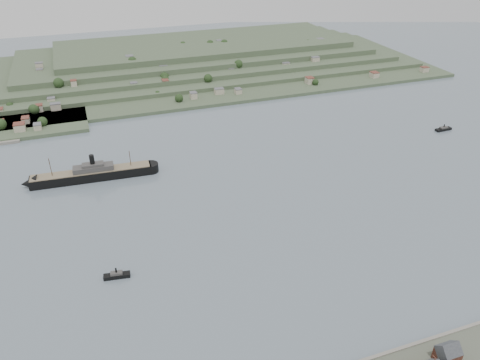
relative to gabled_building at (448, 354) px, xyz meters
name	(u,v)px	position (x,y,z in m)	size (l,w,h in m)	color
ground	(272,210)	(-27.50, 164.00, -8.19)	(1400.00, 1400.00, 0.00)	slate
gabled_building	(448,354)	(0.00, 0.00, 0.00)	(10.40, 10.18, 14.09)	#412217
far_peninsula	(186,62)	(0.41, 557.10, 3.69)	(760.00, 309.00, 30.00)	#364830
steamship	(88,174)	(-160.29, 263.10, -3.01)	(116.90, 20.32, 28.03)	black
tugboat	(117,275)	(-152.55, 125.57, -6.34)	(17.28, 6.78, 7.57)	black
ferry_east	(443,129)	(207.43, 245.47, -6.48)	(19.14, 6.03, 7.10)	black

